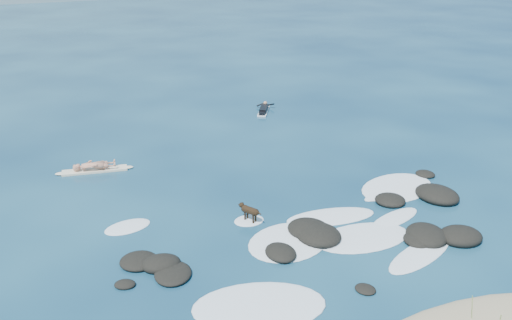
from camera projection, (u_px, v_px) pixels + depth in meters
ground at (304, 220)px, 20.36m from camera, size 160.00×160.00×0.00m
reef_rocks at (353, 229)px, 19.48m from camera, size 14.38×6.53×0.57m
breaking_foam at (337, 231)px, 19.57m from camera, size 13.52×8.48×0.12m
standing_surfer_rig at (93, 155)px, 24.32m from camera, size 3.27×1.13×1.87m
paddling_surfer_rig at (264, 109)px, 32.94m from camera, size 1.75×2.19×0.42m
dog at (249, 210)px, 20.09m from camera, size 0.56×1.00×0.68m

